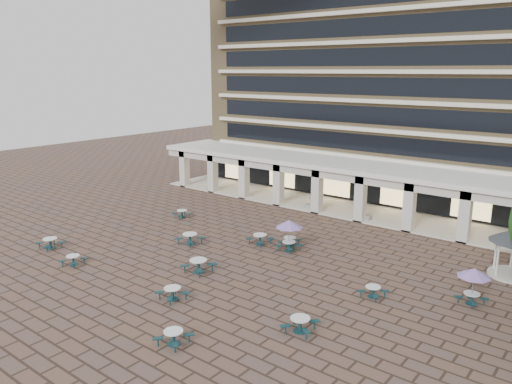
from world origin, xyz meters
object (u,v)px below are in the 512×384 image
Objects in this scene: picnic_table_2 at (173,292)px; planter_left at (313,204)px; picnic_table_1 at (73,259)px; planter_right at (363,213)px; picnic_table_0 at (50,242)px.

planter_left is at bearing 108.88° from picnic_table_2.
picnic_table_2 is 20.74m from planter_left.
picnic_table_1 is 1.14× the size of planter_right.
planter_left reaches higher than planter_right.
picnic_table_1 is at bearing -7.71° from picnic_table_0.
planter_right is at bearing 57.35° from picnic_table_0.
picnic_table_2 is 1.18× the size of planter_left.
picnic_table_0 is 1.15× the size of planter_right.
planter_left is at bearing 67.72° from picnic_table_0.
picnic_table_1 is (4.12, -0.76, -0.06)m from picnic_table_0.
picnic_table_1 is 21.66m from planter_left.
picnic_table_0 is at bearing -115.00° from planter_left.
planter_left is (9.44, 20.24, 0.13)m from picnic_table_0.
picnic_table_0 is 0.98× the size of picnic_table_2.
picnic_table_1 is at bearing -167.43° from picnic_table_2.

